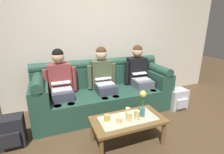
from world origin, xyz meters
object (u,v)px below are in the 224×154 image
object	(u,v)px
person_left	(61,82)
backpack_right	(177,99)
person_middle	(103,78)
cup_near_left	(128,112)
person_right	(139,73)
flower_vase	(143,102)
couch	(103,92)
cup_near_right	(107,118)
backpack_left	(12,132)
cup_far_left	(129,117)
coffee_table	(128,122)
cup_far_right	(119,120)
cup_far_center	(137,115)

from	to	relation	value
person_left	backpack_right	xyz separation A→B (m)	(2.14, -0.47, -0.46)
person_middle	cup_near_left	size ratio (longest dim) A/B	10.31
person_left	person_middle	world-z (taller)	same
person_right	flower_vase	bearing A→B (deg)	-117.50
couch	cup_near_left	xyz separation A→B (m)	(0.03, -0.99, 0.08)
cup_near_left	cup_near_right	distance (m)	0.31
cup_near_left	backpack_left	xyz separation A→B (m)	(-1.51, 0.46, -0.24)
person_right	cup_far_left	size ratio (longest dim) A/B	10.51
coffee_table	cup_near_right	xyz separation A→B (m)	(-0.28, 0.05, 0.10)
person_right	coffee_table	xyz separation A→B (m)	(-0.76, -1.04, -0.33)
person_left	coffee_table	bearing A→B (deg)	-54.01
backpack_left	person_middle	bearing A→B (deg)	19.59
coffee_table	cup_far_right	size ratio (longest dim) A/B	12.84
cup_near_right	cup_far_center	world-z (taller)	cup_far_center
flower_vase	backpack_right	xyz separation A→B (m)	(1.17, 0.59, -0.40)
person_middle	cup_far_left	bearing A→B (deg)	-90.87
couch	coffee_table	world-z (taller)	couch
person_right	backpack_left	xyz separation A→B (m)	(-2.24, -0.53, -0.44)
cup_far_right	person_left	bearing A→B (deg)	118.55
flower_vase	cup_far_right	world-z (taller)	flower_vase
person_right	cup_far_right	size ratio (longest dim) A/B	15.86
person_middle	cup_far_center	size ratio (longest dim) A/B	9.57
cup_near_left	couch	bearing A→B (deg)	91.46
cup_near_right	person_middle	bearing A→B (deg)	74.20
coffee_table	cup_near_right	bearing A→B (deg)	170.87
flower_vase	person_right	bearing A→B (deg)	62.50
person_right	backpack_left	world-z (taller)	person_right
couch	backpack_right	distance (m)	1.47
flower_vase	cup_far_left	bearing A→B (deg)	-169.14
couch	cup_far_right	world-z (taller)	couch
person_left	person_middle	size ratio (longest dim) A/B	1.00
coffee_table	backpack_left	size ratio (longest dim) A/B	2.28
couch	cup_near_right	bearing A→B (deg)	-105.73
couch	person_middle	distance (m)	0.29
cup_far_right	flower_vase	bearing A→B (deg)	6.87
backpack_right	flower_vase	bearing A→B (deg)	-153.43
couch	person_left	xyz separation A→B (m)	(-0.76, -0.00, 0.29)
cup_far_center	couch	bearing A→B (deg)	95.05
cup_near_left	backpack_right	size ratio (longest dim) A/B	0.30
couch	flower_vase	size ratio (longest dim) A/B	6.66
coffee_table	cup_near_left	size ratio (longest dim) A/B	8.34
coffee_table	cup_far_center	bearing A→B (deg)	-34.41
person_middle	coffee_table	world-z (taller)	person_middle
couch	person_right	world-z (taller)	person_right
coffee_table	cup_far_right	xyz separation A→B (m)	(-0.16, -0.06, 0.10)
person_left	cup_near_left	distance (m)	1.28
backpack_right	backpack_left	size ratio (longest dim) A/B	0.91
person_middle	cup_far_center	bearing A→B (deg)	-84.93
cup_far_center	person_left	bearing A→B (deg)	127.63
person_right	cup_near_left	world-z (taller)	person_right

